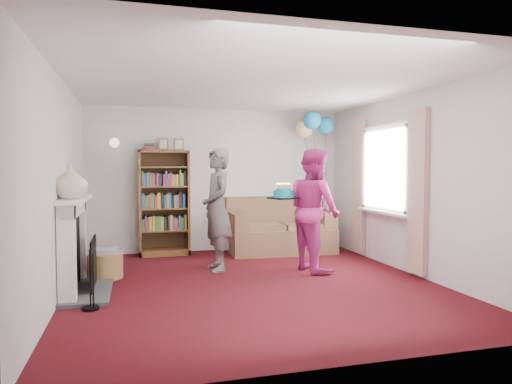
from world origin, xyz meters
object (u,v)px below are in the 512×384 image
object	(u,v)px
person_striped	(217,209)
birthday_cake	(284,194)
bookcase	(164,203)
person_magenta	(314,209)
sofa	(279,231)

from	to	relation	value
person_striped	birthday_cake	bearing A→B (deg)	60.38
birthday_cake	bookcase	bearing A→B (deg)	130.31
bookcase	birthday_cake	size ratio (longest dim) A/B	5.87
person_magenta	person_striped	bearing A→B (deg)	66.27
bookcase	birthday_cake	xyz separation A→B (m)	(1.52, -1.80, 0.24)
person_magenta	birthday_cake	distance (m)	0.53
sofa	person_magenta	bearing A→B (deg)	-87.09
bookcase	sofa	world-z (taller)	bookcase
sofa	person_striped	size ratio (longest dim) A/B	1.02
birthday_cake	sofa	bearing A→B (deg)	74.02
bookcase	person_magenta	xyz separation A→B (m)	(2.00, -1.75, 0.00)
bookcase	person_striped	bearing A→B (deg)	-64.95
person_magenta	birthday_cake	xyz separation A→B (m)	(-0.48, -0.05, 0.23)
bookcase	person_striped	distance (m)	1.55
sofa	person_magenta	distance (m)	1.61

